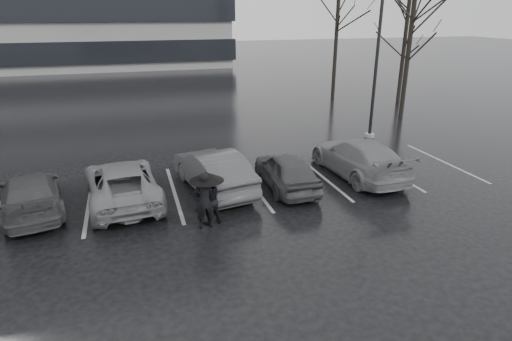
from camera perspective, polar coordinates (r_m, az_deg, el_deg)
The scene contains 14 objects.
ground at distance 13.29m, azimuth -0.06°, elevation -6.04°, with size 160.00×160.00×0.00m, color black.
car_main at distance 15.17m, azimuth 4.06°, elevation 0.02°, with size 1.51×3.76×1.28m, color black.
car_west_a at distance 14.97m, azimuth -5.72°, elevation 0.02°, with size 1.53×4.40×1.45m, color #29292B.
car_west_b at distance 14.68m, azimuth -17.40°, elevation -1.58°, with size 2.17×4.70×1.31m, color #555457.
car_west_c at distance 15.02m, azimuth -27.83°, elevation -2.75°, with size 1.72×4.23×1.23m, color black.
car_east at distance 16.73m, azimuth 13.49°, elevation 1.70°, with size 1.98×4.86×1.41m, color #555457.
pedestrian_left at distance 12.35m, azimuth -6.93°, elevation -3.98°, with size 0.62×0.41×1.70m, color black.
pedestrian_right at distance 12.61m, azimuth -6.32°, elevation -3.89°, with size 0.73×0.57×1.51m, color black.
umbrella at distance 12.20m, azimuth -6.62°, elevation -0.80°, with size 0.99×0.99×1.68m.
lamp_post at distance 21.52m, azimuth 15.85°, elevation 14.56°, with size 0.48×0.48×8.70m.
stall_stripes at distance 15.33m, azimuth -5.62°, elevation -2.38°, with size 19.72×5.00×0.00m.
tree_east at distance 26.43m, azimuth 19.72°, elevation 15.17°, with size 0.26×0.26×8.00m, color black.
tree_ne at distance 31.16m, azimuth 19.10°, elevation 14.96°, with size 0.26×0.26×7.00m, color black.
tree_north at distance 31.88m, azimuth 10.66°, elevation 17.16°, with size 0.26×0.26×8.50m, color black.
Camera 1 is at (-3.40, -11.39, 5.94)m, focal length 30.00 mm.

